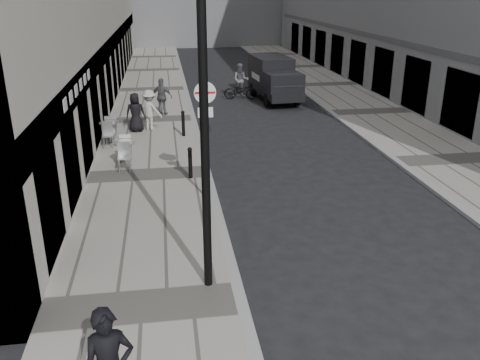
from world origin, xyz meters
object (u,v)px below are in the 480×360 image
object	(u,v)px
lamppost	(204,110)
cyclist	(241,85)
sign_post	(206,124)
panel_van	(274,76)

from	to	relation	value
lamppost	cyclist	world-z (taller)	lamppost
cyclist	lamppost	bearing A→B (deg)	-90.79
sign_post	lamppost	size ratio (longest dim) A/B	0.53
lamppost	cyclist	xyz separation A→B (m)	(3.59, 19.06, -3.15)
panel_van	sign_post	bearing A→B (deg)	-113.97
cyclist	sign_post	bearing A→B (deg)	-92.62
lamppost	cyclist	size ratio (longest dim) A/B	3.39
lamppost	panel_van	world-z (taller)	lamppost
lamppost	cyclist	bearing A→B (deg)	79.33
sign_post	lamppost	world-z (taller)	lamppost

